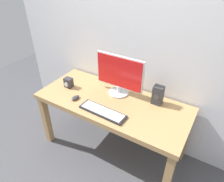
% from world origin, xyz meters
% --- Properties ---
extents(ground_plane, '(6.00, 6.00, 0.00)m').
position_xyz_m(ground_plane, '(0.00, 0.00, 0.00)').
color(ground_plane, '#4C4C51').
extents(wall_back, '(3.04, 0.04, 3.00)m').
position_xyz_m(wall_back, '(0.00, 0.38, 1.50)').
color(wall_back, silver).
rests_on(wall_back, ground_plane).
extents(desk, '(1.56, 0.67, 0.70)m').
position_xyz_m(desk, '(0.00, 0.00, 0.61)').
color(desk, tan).
rests_on(desk, ground_plane).
extents(monitor, '(0.53, 0.21, 0.43)m').
position_xyz_m(monitor, '(-0.02, 0.16, 0.92)').
color(monitor, silver).
rests_on(monitor, desk).
extents(keyboard_primary, '(0.47, 0.15, 0.02)m').
position_xyz_m(keyboard_primary, '(0.02, -0.20, 0.71)').
color(keyboard_primary, '#232328').
rests_on(keyboard_primary, desk).
extents(mouse, '(0.07, 0.10, 0.03)m').
position_xyz_m(mouse, '(-0.34, -0.17, 0.72)').
color(mouse, '#333338').
rests_on(mouse, desk).
extents(speaker_right, '(0.10, 0.09, 0.20)m').
position_xyz_m(speaker_right, '(0.40, 0.20, 0.80)').
color(speaker_right, '#333338').
rests_on(speaker_right, desk).
extents(audio_controller, '(0.09, 0.08, 0.11)m').
position_xyz_m(audio_controller, '(-0.55, -0.02, 0.75)').
color(audio_controller, '#333338').
rests_on(audio_controller, desk).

